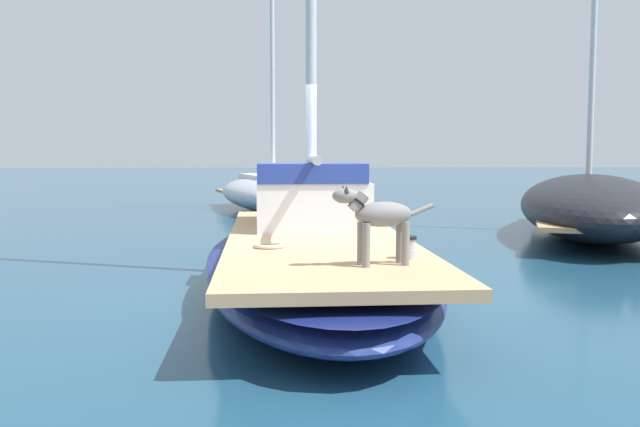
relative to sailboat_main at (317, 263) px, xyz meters
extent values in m
plane|color=navy|center=(0.00, 0.00, -0.34)|extent=(120.00, 120.00, 0.00)
ellipsoid|color=navy|center=(0.00, 0.00, -0.06)|extent=(2.78, 7.29, 0.56)
ellipsoid|color=navy|center=(0.00, 0.00, 0.12)|extent=(2.79, 7.33, 0.08)
cube|color=tan|center=(0.00, 0.00, 0.27)|extent=(2.31, 6.70, 0.10)
cylinder|color=silver|center=(-0.03, -0.20, 1.22)|extent=(0.10, 2.20, 0.10)
cube|color=silver|center=(-0.05, 1.20, 0.62)|extent=(1.48, 2.25, 0.60)
cube|color=navy|center=(-0.05, 0.43, 1.04)|extent=(1.36, 0.75, 0.24)
ellipsoid|color=gray|center=(0.50, -2.16, 0.77)|extent=(0.56, 0.34, 0.22)
cylinder|color=gray|center=(0.34, -2.26, 0.51)|extent=(0.07, 0.07, 0.38)
cylinder|color=gray|center=(0.31, -2.13, 0.51)|extent=(0.07, 0.07, 0.38)
cylinder|color=gray|center=(0.70, -2.18, 0.51)|extent=(0.07, 0.07, 0.38)
cylinder|color=gray|center=(0.67, -2.05, 0.51)|extent=(0.07, 0.07, 0.38)
cylinder|color=gray|center=(0.28, -2.21, 0.88)|extent=(0.21, 0.15, 0.19)
ellipsoid|color=gray|center=(0.16, -2.24, 0.94)|extent=(0.24, 0.18, 0.13)
cone|color=#2A2929|center=(0.17, -2.28, 1.00)|extent=(0.05, 0.05, 0.06)
cone|color=#2A2929|center=(0.15, -2.20, 1.00)|extent=(0.05, 0.05, 0.06)
torus|color=black|center=(0.28, -2.21, 0.88)|extent=(0.15, 0.16, 0.10)
cylinder|color=gray|center=(0.85, -2.07, 0.80)|extent=(0.23, 0.09, 0.12)
cylinder|color=#B7B7BC|center=(0.79, -1.79, 0.36)|extent=(0.16, 0.16, 0.08)
cylinder|color=#B7B7BC|center=(0.79, -1.79, 0.45)|extent=(0.13, 0.13, 0.10)
cylinder|color=black|center=(0.79, -1.79, 0.52)|extent=(0.15, 0.15, 0.03)
torus|color=beige|center=(-0.52, -1.01, 0.35)|extent=(0.32, 0.32, 0.04)
ellipsoid|color=black|center=(5.49, 5.03, 0.26)|extent=(4.79, 7.72, 1.20)
cube|color=tan|center=(5.49, 5.03, 0.11)|extent=(4.06, 6.87, 0.08)
cube|color=silver|center=(5.66, 5.55, 0.41)|extent=(2.06, 2.52, 0.52)
cube|color=maroon|center=(5.09, 3.83, 0.33)|extent=(1.93, 2.48, 0.36)
cylinder|color=silver|center=(5.72, 5.72, 3.84)|extent=(0.12, 0.12, 7.46)
ellipsoid|color=#B2B7C1|center=(-0.58, 10.48, 0.16)|extent=(4.81, 7.76, 0.99)
cube|color=tan|center=(-0.58, 10.48, 0.11)|extent=(4.06, 6.90, 0.08)
cube|color=silver|center=(-0.74, 11.00, 0.41)|extent=(2.10, 2.53, 0.52)
cube|color=navy|center=(-0.20, 9.26, 0.33)|extent=(1.97, 2.49, 0.36)
cylinder|color=silver|center=(-0.79, 11.17, 3.78)|extent=(0.12, 0.12, 7.33)
camera|label=1|loc=(-0.30, -8.16, 1.32)|focal=39.23mm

